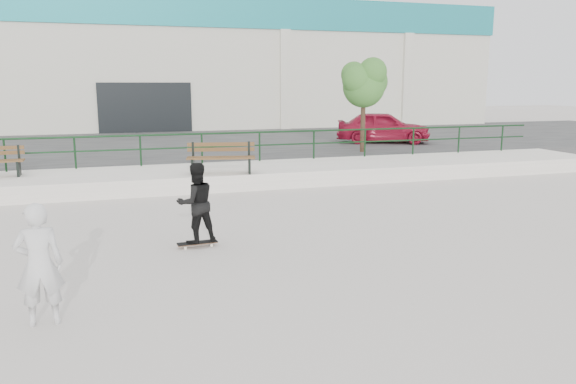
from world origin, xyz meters
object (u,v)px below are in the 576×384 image
object	(u,v)px
red_car	(383,127)
skateboard	(197,243)
standing_skater	(196,203)
bench_right	(221,158)
tree	(364,82)
seated_skater	(39,264)

from	to	relation	value
red_car	skateboard	distance (m)	16.09
standing_skater	skateboard	bearing A→B (deg)	180.00
bench_right	standing_skater	size ratio (longest dim) A/B	1.33
tree	seated_skater	xyz separation A→B (m)	(-10.46, -12.47, -2.39)
bench_right	seated_skater	world-z (taller)	seated_skater
bench_right	skateboard	distance (m)	6.10
tree	standing_skater	size ratio (longest dim) A/B	2.31
red_car	tree	bearing A→B (deg)	164.54
skateboard	seated_skater	bearing A→B (deg)	-134.41
red_car	skateboard	size ratio (longest dim) A/B	5.27
bench_right	skateboard	world-z (taller)	bench_right
bench_right	tree	xyz separation A→B (m)	(6.35, 3.67, 2.26)
bench_right	standing_skater	bearing A→B (deg)	-93.46
red_car	standing_skater	size ratio (longest dim) A/B	2.66
skateboard	bench_right	bearing A→B (deg)	69.99
skateboard	standing_skater	distance (m)	0.81
red_car	seated_skater	size ratio (longest dim) A/B	2.52
standing_skater	bench_right	bearing A→B (deg)	-116.41
standing_skater	seated_skater	xyz separation A→B (m)	(-2.49, -2.99, -0.05)
skateboard	seated_skater	size ratio (longest dim) A/B	0.48
red_car	skateboard	bearing A→B (deg)	163.93
tree	standing_skater	xyz separation A→B (m)	(-7.96, -9.48, -2.34)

